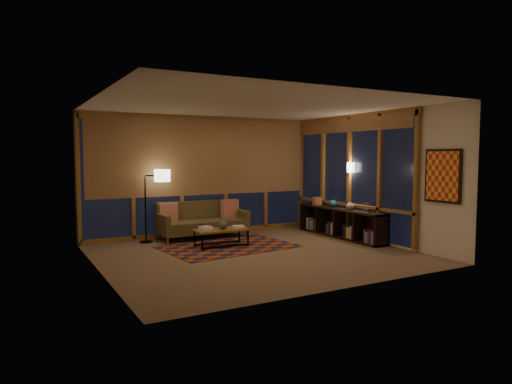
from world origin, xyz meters
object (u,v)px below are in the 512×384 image
coffee_table (221,238)px  bookshelf (340,223)px  floor_lamp (145,206)px  sofa (203,220)px

coffee_table → bookshelf: (2.75, -0.30, 0.14)m
coffee_table → bookshelf: 2.77m
coffee_table → floor_lamp: 1.77m
sofa → bookshelf: size_ratio=0.75×
sofa → bookshelf: 3.03m
coffee_table → floor_lamp: bearing=136.0°
floor_lamp → bookshelf: floor_lamp is taller
sofa → coffee_table: size_ratio=1.81×
coffee_table → bookshelf: bookshelf is taller
sofa → floor_lamp: bearing=174.5°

